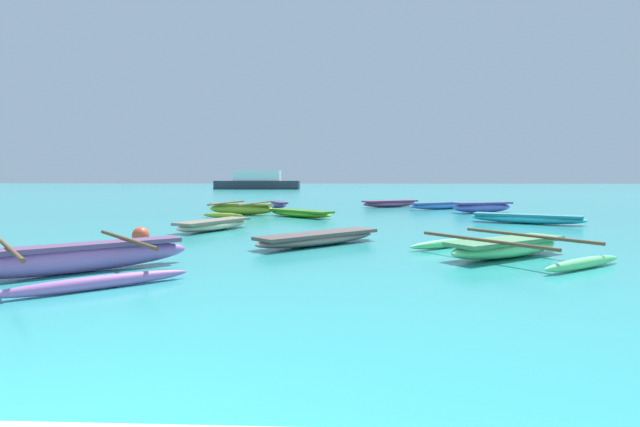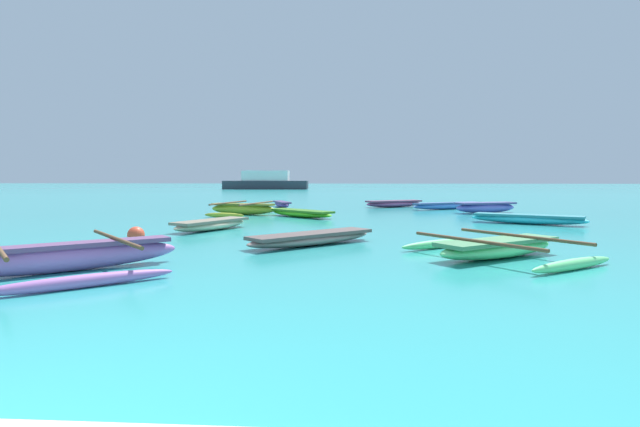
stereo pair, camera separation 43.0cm
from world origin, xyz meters
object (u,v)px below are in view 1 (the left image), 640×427
Objects in this scene: moored_boat_7 at (300,213)px; distant_ferry at (257,182)px; moored_boat_6 at (319,238)px; moored_boat_2 at (278,204)px; moored_boat_1 at (390,203)px; moored_boat_0 at (241,209)px; moored_boat_3 at (482,207)px; moored_boat_10 at (443,205)px; moored_boat_9 at (72,259)px; moored_boat_4 at (213,224)px; moored_boat_8 at (506,247)px; moored_boat_5 at (526,218)px; mooring_buoy_0 at (141,235)px.

moored_boat_7 is 46.36m from distant_ferry.
moored_boat_6 is 8.32m from moored_boat_7.
moored_boat_6 is at bearing -10.52° from moored_boat_2.
moored_boat_7 is (-4.31, -6.90, -0.04)m from moored_boat_1.
moored_boat_6 is at bearing -54.59° from moored_boat_0.
moored_boat_3 is 0.79× the size of moored_boat_10.
moored_boat_0 is 10.81m from moored_boat_3.
moored_boat_3 is 0.72× the size of moored_boat_9.
moored_boat_7 is at bearing 177.86° from moored_boat_3.
moored_boat_0 is 10.35m from moored_boat_10.
moored_boat_4 is at bearing 93.20° from moored_boat_6.
moored_boat_0 reaches higher than moored_boat_6.
moored_boat_8 is 57.10m from distant_ferry.
moored_boat_1 is 5.58m from moored_boat_3.
moored_boat_9 is (-0.26, -13.06, -0.00)m from moored_boat_0.
moored_boat_7 is at bearing -9.77° from moored_boat_0.
moored_boat_2 is 0.66× the size of moored_boat_5.
moored_boat_0 is 5.34m from moored_boat_2.
distant_ferry is (-16.17, 40.07, 0.80)m from moored_boat_10.
mooring_buoy_0 is at bearing -27.30° from moored_boat_2.
moored_boat_1 is at bearing -70.47° from distant_ferry.
moored_boat_7 is 0.78× the size of moored_boat_10.
moored_boat_0 reaches higher than moored_boat_1.
moored_boat_1 is 40.85m from distant_ferry.
distant_ferry is at bearing 57.25° from moored_boat_6.
moored_boat_4 is (-10.29, -7.90, -0.08)m from moored_boat_3.
moored_boat_7 is (1.68, -6.40, -0.01)m from moored_boat_2.
moored_boat_0 is at bearing -168.00° from moored_boat_1.
distant_ferry reaches higher than moored_boat_9.
moored_boat_3 reaches higher than moored_boat_2.
moored_boat_1 is at bearing 34.31° from moored_boat_6.
moored_boat_2 is at bearing 165.90° from moored_boat_5.
mooring_buoy_0 is (-11.33, -5.77, 0.02)m from moored_boat_5.
moored_boat_5 is at bearing 25.59° from moored_boat_7.
moored_boat_3 is 8.52m from moored_boat_7.
moored_boat_7 is 8.66m from moored_boat_10.
moored_boat_4 is (-6.54, -12.03, -0.02)m from moored_boat_1.
moored_boat_2 is at bearing 84.01° from mooring_buoy_0.
moored_boat_1 is 0.90× the size of moored_boat_5.
moored_boat_3 is 0.28× the size of distant_ferry.
moored_boat_5 is at bearing 26.97° from mooring_buoy_0.
mooring_buoy_0 is at bearing -144.16° from moored_boat_1.
moored_boat_10 is (9.72, 17.24, -0.05)m from moored_boat_9.
moored_boat_0 is 0.35× the size of distant_ferry.
moored_boat_10 is (5.72, 13.58, 0.03)m from moored_boat_6.
distant_ferry reaches higher than moored_boat_7.
moored_boat_10 reaches higher than moored_boat_4.
moored_boat_10 is (2.52, -1.58, -0.01)m from moored_boat_1.
moored_boat_9 is (-11.01, -9.47, 0.06)m from moored_boat_5.
moored_boat_2 is at bearing -78.89° from distant_ferry.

